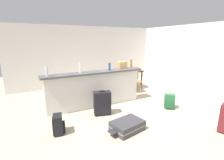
{
  "coord_description": "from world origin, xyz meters",
  "views": [
    {
      "loc": [
        -2.48,
        -3.71,
        1.94
      ],
      "look_at": [
        -0.21,
        0.61,
        0.73
      ],
      "focal_mm": 26.11,
      "sensor_mm": 36.0,
      "label": 1
    }
  ],
  "objects_px": {
    "bottle_amber": "(131,64)",
    "suitcase_flat_charcoal": "(127,126)",
    "grocery_bag": "(122,65)",
    "dining_table": "(127,73)",
    "backpack_green": "(169,102)",
    "dining_chair_near_partition": "(134,78)",
    "suitcase_upright_black": "(102,103)",
    "bottle_white": "(80,68)",
    "backpack_black": "(59,125)",
    "bottle_clear": "(47,72)",
    "bottle_blue": "(109,67)"
  },
  "relations": [
    {
      "from": "bottle_white",
      "to": "bottle_blue",
      "type": "relative_size",
      "value": 1.31
    },
    {
      "from": "bottle_white",
      "to": "dining_table",
      "type": "relative_size",
      "value": 0.26
    },
    {
      "from": "bottle_white",
      "to": "bottle_amber",
      "type": "xyz_separation_m",
      "value": [
        1.72,
        0.1,
        -0.01
      ]
    },
    {
      "from": "bottle_white",
      "to": "grocery_bag",
      "type": "bearing_deg",
      "value": 2.7
    },
    {
      "from": "suitcase_flat_charcoal",
      "to": "backpack_green",
      "type": "bearing_deg",
      "value": 14.41
    },
    {
      "from": "grocery_bag",
      "to": "bottle_clear",
      "type": "bearing_deg",
      "value": -177.3
    },
    {
      "from": "bottle_amber",
      "to": "dining_chair_near_partition",
      "type": "height_order",
      "value": "bottle_amber"
    },
    {
      "from": "bottle_clear",
      "to": "dining_table",
      "type": "bearing_deg",
      "value": 21.59
    },
    {
      "from": "bottle_blue",
      "to": "backpack_green",
      "type": "xyz_separation_m",
      "value": [
        1.37,
        -1.12,
        -0.97
      ]
    },
    {
      "from": "bottle_amber",
      "to": "grocery_bag",
      "type": "relative_size",
      "value": 1.02
    },
    {
      "from": "bottle_white",
      "to": "dining_table",
      "type": "height_order",
      "value": "bottle_white"
    },
    {
      "from": "bottle_clear",
      "to": "suitcase_upright_black",
      "type": "relative_size",
      "value": 0.36
    },
    {
      "from": "backpack_black",
      "to": "suitcase_upright_black",
      "type": "bearing_deg",
      "value": 18.96
    },
    {
      "from": "suitcase_flat_charcoal",
      "to": "suitcase_upright_black",
      "type": "height_order",
      "value": "suitcase_upright_black"
    },
    {
      "from": "grocery_bag",
      "to": "dining_chair_near_partition",
      "type": "height_order",
      "value": "grocery_bag"
    },
    {
      "from": "grocery_bag",
      "to": "backpack_green",
      "type": "distance_m",
      "value": 1.77
    },
    {
      "from": "grocery_bag",
      "to": "dining_table",
      "type": "bearing_deg",
      "value": 51.1
    },
    {
      "from": "dining_table",
      "to": "backpack_black",
      "type": "xyz_separation_m",
      "value": [
        -3.1,
        -2.19,
        -0.44
      ]
    },
    {
      "from": "dining_chair_near_partition",
      "to": "backpack_green",
      "type": "height_order",
      "value": "dining_chair_near_partition"
    },
    {
      "from": "backpack_green",
      "to": "bottle_amber",
      "type": "bearing_deg",
      "value": 114.22
    },
    {
      "from": "bottle_amber",
      "to": "grocery_bag",
      "type": "height_order",
      "value": "bottle_amber"
    },
    {
      "from": "backpack_black",
      "to": "suitcase_upright_black",
      "type": "height_order",
      "value": "suitcase_upright_black"
    },
    {
      "from": "bottle_blue",
      "to": "suitcase_upright_black",
      "type": "relative_size",
      "value": 0.33
    },
    {
      "from": "bottle_clear",
      "to": "suitcase_upright_black",
      "type": "bearing_deg",
      "value": -23.48
    },
    {
      "from": "bottle_amber",
      "to": "suitcase_upright_black",
      "type": "distance_m",
      "value": 1.73
    },
    {
      "from": "backpack_black",
      "to": "suitcase_flat_charcoal",
      "type": "bearing_deg",
      "value": -22.77
    },
    {
      "from": "bottle_blue",
      "to": "dining_chair_near_partition",
      "type": "relative_size",
      "value": 0.24
    },
    {
      "from": "bottle_white",
      "to": "suitcase_flat_charcoal",
      "type": "bearing_deg",
      "value": -71.03
    },
    {
      "from": "dining_table",
      "to": "backpack_green",
      "type": "height_order",
      "value": "dining_table"
    },
    {
      "from": "backpack_green",
      "to": "bottle_blue",
      "type": "bearing_deg",
      "value": 140.84
    },
    {
      "from": "dining_table",
      "to": "suitcase_upright_black",
      "type": "xyz_separation_m",
      "value": [
        -1.9,
        -1.78,
        -0.32
      ]
    },
    {
      "from": "bottle_white",
      "to": "grocery_bag",
      "type": "relative_size",
      "value": 1.11
    },
    {
      "from": "bottle_blue",
      "to": "suitcase_flat_charcoal",
      "type": "distance_m",
      "value": 1.92
    },
    {
      "from": "bottle_amber",
      "to": "grocery_bag",
      "type": "xyz_separation_m",
      "value": [
        -0.36,
        -0.04,
        -0.02
      ]
    },
    {
      "from": "backpack_black",
      "to": "bottle_amber",
      "type": "bearing_deg",
      "value": 23.15
    },
    {
      "from": "dining_table",
      "to": "suitcase_upright_black",
      "type": "relative_size",
      "value": 1.64
    },
    {
      "from": "grocery_bag",
      "to": "dining_table",
      "type": "distance_m",
      "value": 1.55
    },
    {
      "from": "grocery_bag",
      "to": "bottle_amber",
      "type": "bearing_deg",
      "value": 5.63
    },
    {
      "from": "bottle_blue",
      "to": "grocery_bag",
      "type": "distance_m",
      "value": 0.47
    },
    {
      "from": "bottle_clear",
      "to": "backpack_black",
      "type": "relative_size",
      "value": 0.57
    },
    {
      "from": "bottle_amber",
      "to": "suitcase_flat_charcoal",
      "type": "xyz_separation_m",
      "value": [
        -1.19,
        -1.65,
        -1.08
      ]
    },
    {
      "from": "suitcase_flat_charcoal",
      "to": "backpack_black",
      "type": "xyz_separation_m",
      "value": [
        -1.35,
        0.57,
        0.09
      ]
    },
    {
      "from": "backpack_black",
      "to": "backpack_green",
      "type": "bearing_deg",
      "value": -2.26
    },
    {
      "from": "grocery_bag",
      "to": "dining_table",
      "type": "xyz_separation_m",
      "value": [
        0.92,
        1.14,
        -0.52
      ]
    },
    {
      "from": "bottle_amber",
      "to": "dining_chair_near_partition",
      "type": "relative_size",
      "value": 0.29
    },
    {
      "from": "dining_chair_near_partition",
      "to": "backpack_green",
      "type": "relative_size",
      "value": 2.21
    },
    {
      "from": "grocery_bag",
      "to": "suitcase_flat_charcoal",
      "type": "height_order",
      "value": "grocery_bag"
    },
    {
      "from": "bottle_blue",
      "to": "grocery_bag",
      "type": "xyz_separation_m",
      "value": [
        0.47,
        0.05,
        -0.0
      ]
    },
    {
      "from": "dining_chair_near_partition",
      "to": "backpack_green",
      "type": "distance_m",
      "value": 1.81
    },
    {
      "from": "dining_table",
      "to": "suitcase_upright_black",
      "type": "height_order",
      "value": "dining_table"
    }
  ]
}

